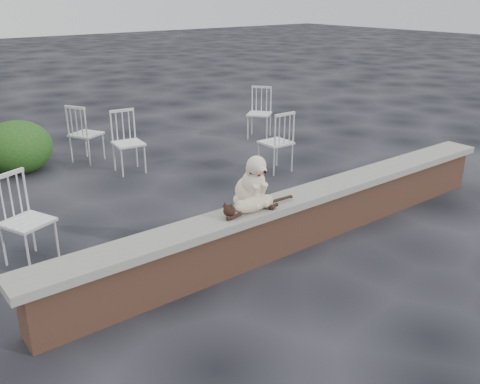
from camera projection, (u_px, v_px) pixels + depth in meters
ground at (302, 241)px, 5.81m from camera, size 60.00×60.00×0.00m
brick_wall at (303, 221)px, 5.72m from camera, size 6.00×0.30×0.50m
capstone at (304, 196)px, 5.62m from camera, size 6.20×0.40×0.08m
dog at (250, 179)px, 5.19m from camera, size 0.42×0.52×0.56m
cat at (253, 203)px, 5.10m from camera, size 1.03×0.35×0.17m
chair_c at (276, 141)px, 7.93m from camera, size 0.58×0.58×0.94m
chair_a at (27, 220)px, 5.20m from camera, size 0.73×0.73×0.94m
chair_e at (86, 133)px, 8.39m from camera, size 0.76×0.76×0.94m
chair_d at (259, 113)px, 9.77m from camera, size 0.79×0.79×0.94m
chair_b at (128, 142)px, 7.87m from camera, size 0.63×0.63×0.94m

